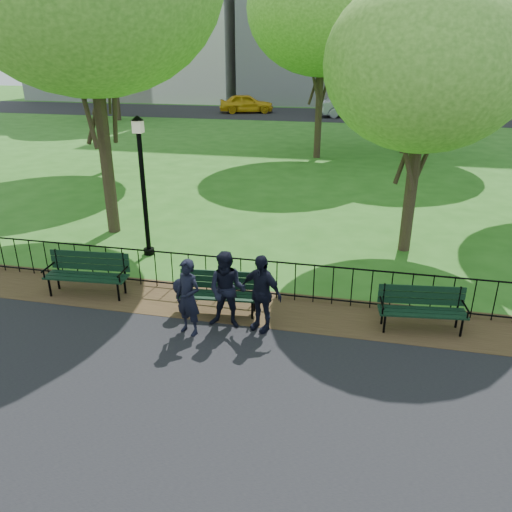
% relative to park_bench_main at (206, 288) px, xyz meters
% --- Properties ---
extents(ground, '(120.00, 120.00, 0.00)m').
position_rel_park_bench_main_xyz_m(ground, '(0.30, -1.11, -0.56)').
color(ground, '#2A631A').
extents(asphalt_path, '(60.00, 9.20, 0.01)m').
position_rel_park_bench_main_xyz_m(asphalt_path, '(0.30, -4.51, -0.56)').
color(asphalt_path, black).
rests_on(asphalt_path, ground).
extents(dirt_strip, '(60.00, 1.60, 0.01)m').
position_rel_park_bench_main_xyz_m(dirt_strip, '(0.30, 0.39, -0.55)').
color(dirt_strip, '#322514').
rests_on(dirt_strip, ground).
extents(far_street, '(70.00, 9.00, 0.01)m').
position_rel_park_bench_main_xyz_m(far_street, '(0.30, 33.89, -0.56)').
color(far_street, black).
rests_on(far_street, ground).
extents(iron_fence, '(24.06, 0.06, 1.00)m').
position_rel_park_bench_main_xyz_m(iron_fence, '(0.30, 0.89, -0.06)').
color(iron_fence, black).
rests_on(iron_fence, ground).
extents(park_bench_main, '(1.76, 0.68, 0.94)m').
position_rel_park_bench_main_xyz_m(park_bench_main, '(0.00, 0.00, 0.00)').
color(park_bench_main, black).
rests_on(park_bench_main, ground).
extents(park_bench_left_a, '(1.86, 0.70, 1.03)m').
position_rel_park_bench_main_xyz_m(park_bench_left_a, '(-2.82, 0.25, 0.03)').
color(park_bench_left_a, black).
rests_on(park_bench_left_a, ground).
extents(park_bench_right_a, '(1.70, 0.70, 0.94)m').
position_rel_park_bench_main_xyz_m(park_bench_right_a, '(4.25, 0.28, -0.03)').
color(park_bench_right_a, black).
rests_on(park_bench_right_a, ground).
extents(lamppost, '(0.32, 0.32, 3.60)m').
position_rel_park_bench_main_xyz_m(lamppost, '(-2.49, 2.69, 1.40)').
color(lamppost, black).
rests_on(lamppost, ground).
extents(tree_near_e, '(4.90, 4.90, 6.83)m').
position_rel_park_bench_main_xyz_m(tree_near_e, '(4.17, 4.51, 4.17)').
color(tree_near_e, '#2D2116').
rests_on(tree_near_e, ground).
extents(tree_mid_w, '(6.65, 6.65, 9.27)m').
position_rel_park_bench_main_xyz_m(tree_mid_w, '(-8.24, 11.41, 5.87)').
color(tree_mid_w, '#2D2116').
rests_on(tree_mid_w, ground).
extents(tree_far_c, '(6.98, 6.98, 9.73)m').
position_rel_park_bench_main_xyz_m(tree_far_c, '(0.50, 16.43, 6.19)').
color(tree_far_c, '#2D2116').
rests_on(tree_far_c, ground).
extents(tree_far_e, '(7.41, 7.41, 10.32)m').
position_rel_park_bench_main_xyz_m(tree_far_e, '(4.77, 18.60, 6.61)').
color(tree_far_e, '#2D2116').
rests_on(tree_far_e, ground).
extents(tree_far_w, '(7.10, 7.10, 9.89)m').
position_rel_park_bench_main_xyz_m(tree_far_w, '(-15.72, 27.17, 6.30)').
color(tree_far_w, '#2D2116').
rests_on(tree_far_w, ground).
extents(person_left, '(0.64, 0.54, 1.51)m').
position_rel_park_bench_main_xyz_m(person_left, '(-0.07, -0.86, 0.20)').
color(person_left, black).
rests_on(person_left, asphalt_path).
extents(person_mid, '(0.76, 0.40, 1.56)m').
position_rel_park_bench_main_xyz_m(person_mid, '(0.58, -0.47, 0.23)').
color(person_mid, black).
rests_on(person_mid, asphalt_path).
extents(person_right, '(0.98, 0.70, 1.55)m').
position_rel_park_bench_main_xyz_m(person_right, '(1.23, -0.42, 0.22)').
color(person_right, black).
rests_on(person_right, asphalt_path).
extents(taxi, '(4.86, 3.07, 1.54)m').
position_rel_park_bench_main_xyz_m(taxi, '(-7.33, 33.78, 0.22)').
color(taxi, gold).
rests_on(taxi, far_street).
extents(sedan_silver, '(5.33, 3.30, 1.66)m').
position_rel_park_bench_main_xyz_m(sedan_silver, '(1.35, 32.96, 0.28)').
color(sedan_silver, '#A1A4A9').
rests_on(sedan_silver, far_street).
extents(sedan_dark, '(5.86, 4.30, 1.58)m').
position_rel_park_bench_main_xyz_m(sedan_dark, '(5.29, 33.10, 0.24)').
color(sedan_dark, black).
rests_on(sedan_dark, far_street).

